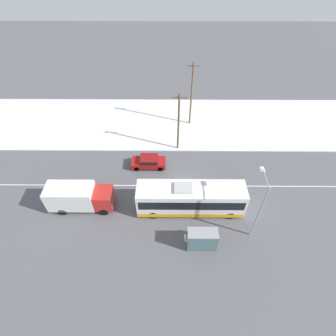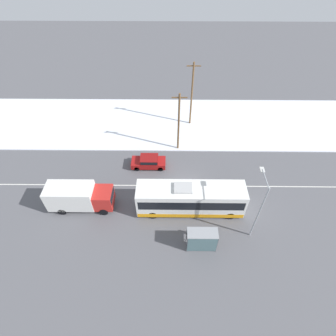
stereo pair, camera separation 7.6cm
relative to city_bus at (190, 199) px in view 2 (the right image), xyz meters
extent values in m
plane|color=#56565B|center=(-0.14, 3.25, -1.75)|extent=(120.00, 120.00, 0.00)
cube|color=silver|center=(-0.14, 15.60, -1.69)|extent=(80.00, 12.70, 0.12)
cube|color=silver|center=(-0.14, 3.25, -1.74)|extent=(60.00, 0.12, 0.00)
cube|color=white|center=(0.00, 0.00, 0.06)|extent=(10.95, 2.55, 3.06)
cube|color=black|center=(0.00, 0.00, 0.43)|extent=(10.51, 2.57, 1.16)
cube|color=orange|center=(0.00, 0.00, -1.19)|extent=(10.84, 2.57, 0.55)
cube|color=#B2B2B2|center=(-0.82, 0.00, 1.71)|extent=(1.80, 1.40, 0.24)
cylinder|color=black|center=(4.08, -1.13, -1.25)|extent=(1.00, 0.28, 1.00)
cylinder|color=black|center=(4.08, 1.14, -1.25)|extent=(1.00, 0.28, 1.00)
cylinder|color=black|center=(-3.87, -1.13, -1.25)|extent=(1.00, 0.28, 1.00)
cylinder|color=black|center=(-3.87, 1.14, -1.25)|extent=(1.00, 0.28, 1.00)
cube|color=silver|center=(-12.35, 0.25, 0.02)|extent=(4.82, 2.30, 2.54)
cube|color=red|center=(-8.99, 0.25, -0.26)|extent=(1.90, 2.19, 1.98)
cube|color=black|center=(-8.06, 0.25, 0.14)|extent=(0.06, 1.96, 0.87)
cylinder|color=black|center=(-8.99, -0.77, -1.30)|extent=(0.90, 0.26, 0.90)
cylinder|color=black|center=(-8.99, 1.27, -1.30)|extent=(0.90, 0.26, 0.90)
cylinder|color=black|center=(-13.31, -0.77, -1.30)|extent=(0.90, 0.26, 0.90)
cylinder|color=black|center=(-13.31, 1.27, -1.30)|extent=(0.90, 0.26, 0.90)
cube|color=maroon|center=(-4.76, 6.45, -1.17)|extent=(4.17, 1.80, 0.70)
cube|color=maroon|center=(-4.66, 6.45, -0.56)|extent=(2.17, 1.66, 0.53)
cube|color=black|center=(-4.66, 6.45, -0.55)|extent=(1.99, 1.69, 0.43)
cylinder|color=black|center=(-6.15, 5.66, -1.43)|extent=(0.64, 0.22, 0.64)
cylinder|color=black|center=(-6.15, 7.24, -1.43)|extent=(0.64, 0.22, 0.64)
cylinder|color=black|center=(-3.28, 5.66, -1.43)|extent=(0.64, 0.22, 0.64)
cylinder|color=black|center=(-3.28, 7.24, -1.43)|extent=(0.64, 0.22, 0.64)
cylinder|color=#23232D|center=(0.82, -3.40, -1.35)|extent=(0.12, 0.12, 0.79)
cylinder|color=#23232D|center=(1.06, -3.40, -1.35)|extent=(0.12, 0.12, 0.79)
cube|color=brown|center=(0.94, -3.40, -0.63)|extent=(0.41, 0.22, 0.65)
sphere|color=#8E6647|center=(0.94, -3.40, -0.16)|extent=(0.28, 0.28, 0.28)
cylinder|color=brown|center=(0.68, -3.40, -0.66)|extent=(0.10, 0.10, 0.62)
cylinder|color=brown|center=(1.20, -3.40, -0.66)|extent=(0.10, 0.10, 0.62)
cube|color=gray|center=(0.85, -4.30, 0.62)|extent=(2.78, 1.20, 0.06)
cube|color=slate|center=(0.85, -4.88, -0.55)|extent=(2.67, 0.04, 2.16)
cylinder|color=#474C51|center=(-0.50, -3.74, -0.58)|extent=(0.08, 0.08, 2.34)
cylinder|color=#474C51|center=(2.20, -3.74, -0.58)|extent=(0.08, 0.08, 2.34)
cylinder|color=#474C51|center=(-0.50, -4.86, -0.58)|extent=(0.08, 0.08, 2.34)
cylinder|color=#474C51|center=(2.20, -4.86, -0.58)|extent=(0.08, 0.08, 2.34)
cylinder|color=#9EA3A8|center=(5.80, -3.05, 1.84)|extent=(0.14, 0.14, 7.17)
cylinder|color=#9EA3A8|center=(5.80, -1.95, 5.27)|extent=(0.10, 2.20, 0.10)
cube|color=silver|center=(5.80, -0.85, 5.20)|extent=(0.36, 0.60, 0.16)
cylinder|color=brown|center=(-1.10, 9.81, 2.31)|extent=(0.24, 0.24, 8.12)
cube|color=brown|center=(-1.10, 9.81, 5.87)|extent=(1.80, 0.12, 0.12)
cylinder|color=brown|center=(0.76, 15.46, 2.88)|extent=(0.24, 0.24, 9.25)
cube|color=brown|center=(0.76, 15.46, 7.00)|extent=(1.80, 0.12, 0.12)
camera|label=1|loc=(-2.20, -16.58, 21.32)|focal=28.00mm
camera|label=2|loc=(-2.13, -16.58, 21.32)|focal=28.00mm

